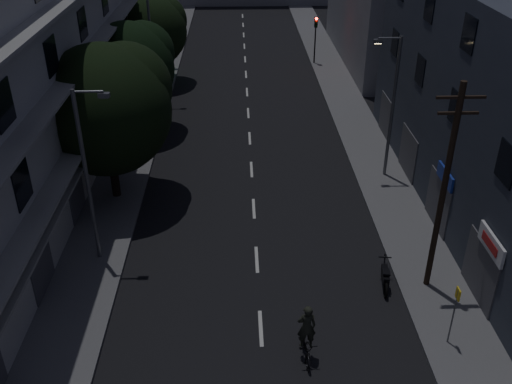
{
  "coord_description": "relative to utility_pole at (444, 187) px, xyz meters",
  "views": [
    {
      "loc": [
        -0.75,
        -10.19,
        15.65
      ],
      "look_at": [
        0.0,
        12.0,
        3.0
      ],
      "focal_mm": 40.0,
      "sensor_mm": 36.0,
      "label": 1
    }
  ],
  "objects": [
    {
      "name": "tree_mid",
      "position": [
        -14.88,
        17.13,
        -0.19
      ],
      "size": [
        5.89,
        5.89,
        7.25
      ],
      "color": "black",
      "rests_on": "sidewalk_left"
    },
    {
      "name": "cyclist",
      "position": [
        -5.63,
        -3.85,
        -4.07
      ],
      "size": [
        0.78,
        1.91,
        2.37
      ],
      "rotation": [
        0.0,
        0.0,
        0.07
      ],
      "color": "black",
      "rests_on": "ground"
    },
    {
      "name": "building_left",
      "position": [
        -19.18,
        9.16,
        2.13
      ],
      "size": [
        7.0,
        36.0,
        14.0
      ],
      "color": "#AAA9A4",
      "rests_on": "ground"
    },
    {
      "name": "bus_stop_sign",
      "position": [
        -0.22,
        -3.45,
        -2.98
      ],
      "size": [
        0.06,
        0.35,
        2.52
      ],
      "color": "#595B60",
      "rests_on": "sidewalk_right"
    },
    {
      "name": "traffic_signal_far_right",
      "position": [
        -0.93,
        31.84,
        -1.77
      ],
      "size": [
        0.28,
        0.37,
        4.1
      ],
      "color": "black",
      "rests_on": "sidewalk_right"
    },
    {
      "name": "traffic_signal_far_left",
      "position": [
        -13.83,
        31.01,
        -1.77
      ],
      "size": [
        0.28,
        0.37,
        4.1
      ],
      "color": "black",
      "rests_on": "sidewalk_left"
    },
    {
      "name": "utility_pole",
      "position": [
        0.0,
        0.0,
        0.0
      ],
      "size": [
        1.8,
        0.24,
        9.0
      ],
      "color": "black",
      "rests_on": "sidewalk_right"
    },
    {
      "name": "tree_far",
      "position": [
        -14.69,
        27.23,
        -0.36
      ],
      "size": [
        5.62,
        5.62,
        6.95
      ],
      "color": "black",
      "rests_on": "sidewalk_left"
    },
    {
      "name": "sidewalk_right",
      "position": [
        0.3,
        16.16,
        -4.79
      ],
      "size": [
        3.0,
        90.0,
        0.15
      ],
      "primitive_type": "cube",
      "color": "#565659",
      "rests_on": "ground"
    },
    {
      "name": "street_lamp_left_far",
      "position": [
        -14.07,
        22.63,
        -0.27
      ],
      "size": [
        1.51,
        0.25,
        8.0
      ],
      "color": "slate",
      "rests_on": "sidewalk_left"
    },
    {
      "name": "motorcycle",
      "position": [
        -1.81,
        0.05,
        -4.38
      ],
      "size": [
        0.57,
        1.93,
        1.24
      ],
      "rotation": [
        0.0,
        0.0,
        -0.14
      ],
      "color": "black",
      "rests_on": "ground"
    },
    {
      "name": "street_lamp_right",
      "position": [
        0.39,
        10.05,
        -0.27
      ],
      "size": [
        1.51,
        0.25,
        8.0
      ],
      "color": "#575A5F",
      "rests_on": "sidewalk_right"
    },
    {
      "name": "ground",
      "position": [
        -7.2,
        16.16,
        -4.87
      ],
      "size": [
        160.0,
        160.0,
        0.0
      ],
      "primitive_type": "plane",
      "color": "black",
      "rests_on": "ground"
    },
    {
      "name": "sidewalk_left",
      "position": [
        -14.7,
        16.16,
        -4.79
      ],
      "size": [
        3.0,
        90.0,
        0.15
      ],
      "primitive_type": "cube",
      "color": "#565659",
      "rests_on": "ground"
    },
    {
      "name": "street_lamp_left_near",
      "position": [
        -14.29,
        2.45,
        -0.27
      ],
      "size": [
        1.51,
        0.25,
        8.0
      ],
      "color": "slate",
      "rests_on": "sidewalk_left"
    },
    {
      "name": "lane_markings",
      "position": [
        -7.2,
        22.41,
        -4.86
      ],
      "size": [
        0.15,
        60.5,
        0.01
      ],
      "color": "beige",
      "rests_on": "ground"
    },
    {
      "name": "tree_near",
      "position": [
        -14.56,
        8.19,
        0.46
      ],
      "size": [
        6.7,
        6.7,
        8.27
      ],
      "color": "black",
      "rests_on": "sidewalk_left"
    }
  ]
}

